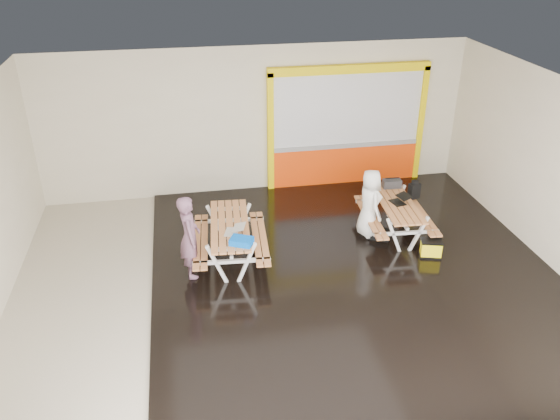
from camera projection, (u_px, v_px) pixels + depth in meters
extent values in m
cube|color=#BBB19E|center=(289.00, 280.00, 10.52)|extent=(10.00, 8.00, 0.01)
cube|color=white|center=(290.00, 95.00, 8.89)|extent=(10.00, 8.00, 0.01)
cube|color=beige|center=(256.00, 121.00, 13.20)|extent=(10.00, 0.01, 3.50)
cube|color=beige|center=(361.00, 352.00, 6.21)|extent=(10.00, 0.01, 3.50)
cube|color=beige|center=(553.00, 174.00, 10.51)|extent=(0.01, 8.00, 3.50)
cube|color=black|center=(353.00, 272.00, 10.70)|extent=(7.50, 7.98, 0.05)
cube|color=#F94208|center=(345.00, 165.00, 14.07)|extent=(3.60, 0.12, 1.00)
cube|color=gray|center=(346.00, 145.00, 13.82)|extent=(3.60, 0.14, 0.10)
cube|color=silver|center=(348.00, 109.00, 13.41)|extent=(3.60, 0.08, 1.72)
cube|color=#F7D803|center=(270.00, 134.00, 13.32)|extent=(0.14, 0.16, 2.90)
cube|color=#F7D803|center=(420.00, 124.00, 13.92)|extent=(0.14, 0.16, 2.90)
cube|color=#F7D803|center=(350.00, 69.00, 12.95)|extent=(3.88, 0.16, 0.20)
cube|color=#B97847|center=(214.00, 226.00, 10.69)|extent=(0.28, 2.06, 0.04)
cube|color=#B97847|center=(222.00, 225.00, 10.71)|extent=(0.28, 2.06, 0.04)
cube|color=#B97847|center=(230.00, 225.00, 10.72)|extent=(0.28, 2.06, 0.04)
cube|color=#B97847|center=(237.00, 225.00, 10.73)|extent=(0.28, 2.06, 0.04)
cube|color=#B97847|center=(245.00, 224.00, 10.75)|extent=(0.28, 2.06, 0.04)
cube|color=white|center=(217.00, 264.00, 10.17)|extent=(0.38, 0.09, 0.82)
cube|color=white|center=(247.00, 263.00, 10.23)|extent=(0.38, 0.09, 0.82)
cube|color=white|center=(232.00, 261.00, 10.18)|extent=(1.41, 0.16, 0.06)
cube|color=white|center=(231.00, 249.00, 10.05)|extent=(0.70, 0.11, 0.06)
cube|color=white|center=(216.00, 223.00, 11.55)|extent=(0.38, 0.09, 0.82)
cube|color=white|center=(242.00, 222.00, 11.60)|extent=(0.38, 0.09, 0.82)
cube|color=white|center=(229.00, 220.00, 11.56)|extent=(1.41, 0.16, 0.06)
cube|color=white|center=(229.00, 209.00, 11.43)|extent=(0.70, 0.11, 0.06)
cube|color=white|center=(230.00, 234.00, 10.81)|extent=(0.19, 1.69, 0.06)
cube|color=#B97847|center=(197.00, 241.00, 10.80)|extent=(0.27, 2.06, 0.04)
cube|color=#B97847|center=(204.00, 240.00, 10.81)|extent=(0.27, 2.06, 0.04)
cube|color=#B97847|center=(256.00, 238.00, 10.91)|extent=(0.27, 2.06, 0.04)
cube|color=#B97847|center=(263.00, 237.00, 10.92)|extent=(0.27, 2.06, 0.04)
cube|color=#B97847|center=(384.00, 203.00, 11.63)|extent=(0.25, 1.94, 0.04)
cube|color=#B97847|center=(390.00, 203.00, 11.64)|extent=(0.25, 1.94, 0.04)
cube|color=#B97847|center=(397.00, 203.00, 11.66)|extent=(0.25, 1.94, 0.04)
cube|color=#B97847|center=(403.00, 202.00, 11.67)|extent=(0.25, 1.94, 0.04)
cube|color=#B97847|center=(410.00, 202.00, 11.68)|extent=(0.25, 1.94, 0.04)
cube|color=white|center=(394.00, 235.00, 11.14)|extent=(0.36, 0.08, 0.78)
cube|color=white|center=(418.00, 234.00, 11.19)|extent=(0.36, 0.08, 0.78)
cube|color=white|center=(406.00, 233.00, 11.15)|extent=(1.33, 0.15, 0.06)
cube|color=white|center=(408.00, 222.00, 11.03)|extent=(0.66, 0.10, 0.06)
cube|color=white|center=(374.00, 202.00, 12.44)|extent=(0.36, 0.08, 0.78)
cube|color=white|center=(396.00, 201.00, 12.49)|extent=(0.36, 0.08, 0.78)
cube|color=white|center=(385.00, 200.00, 12.44)|extent=(1.33, 0.15, 0.06)
cube|color=white|center=(386.00, 189.00, 12.33)|extent=(0.66, 0.10, 0.06)
cube|color=white|center=(396.00, 211.00, 11.75)|extent=(0.17, 1.59, 0.06)
cube|color=#B97847|center=(367.00, 217.00, 11.73)|extent=(0.25, 1.94, 0.04)
cube|color=#B97847|center=(374.00, 216.00, 11.74)|extent=(0.25, 1.94, 0.04)
cube|color=#B97847|center=(417.00, 214.00, 11.84)|extent=(0.25, 1.94, 0.04)
cube|color=#B97847|center=(423.00, 213.00, 11.85)|extent=(0.25, 1.94, 0.04)
imported|color=#6C485E|center=(190.00, 237.00, 10.21)|extent=(0.40, 0.60, 1.60)
imported|color=white|center=(370.00, 203.00, 11.51)|extent=(0.54, 0.75, 1.44)
cube|color=silver|center=(232.00, 232.00, 10.42)|extent=(0.31, 0.38, 0.02)
cube|color=silver|center=(239.00, 227.00, 10.36)|extent=(0.30, 0.38, 0.06)
cube|color=silver|center=(239.00, 227.00, 10.36)|extent=(0.26, 0.33, 0.05)
cube|color=black|center=(397.00, 202.00, 11.60)|extent=(0.30, 0.37, 0.02)
cube|color=black|center=(404.00, 196.00, 11.60)|extent=(0.28, 0.37, 0.06)
cube|color=silver|center=(404.00, 196.00, 11.59)|extent=(0.24, 0.32, 0.05)
cube|color=blue|center=(242.00, 241.00, 10.04)|extent=(0.47, 0.42, 0.12)
cube|color=black|center=(392.00, 184.00, 12.23)|extent=(0.41, 0.22, 0.18)
cylinder|color=black|center=(392.00, 178.00, 12.17)|extent=(0.30, 0.04, 0.02)
cube|color=black|center=(414.00, 191.00, 12.31)|extent=(0.27, 0.21, 0.34)
cylinder|color=black|center=(415.00, 183.00, 12.22)|extent=(0.19, 0.19, 0.09)
cube|color=black|center=(379.00, 234.00, 11.76)|extent=(0.52, 0.48, 0.16)
cube|color=black|center=(430.00, 255.00, 11.14)|extent=(0.47, 0.37, 0.04)
cube|color=yellow|center=(431.00, 249.00, 11.06)|extent=(0.44, 0.34, 0.31)
cube|color=black|center=(432.00, 241.00, 10.99)|extent=(0.47, 0.37, 0.03)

